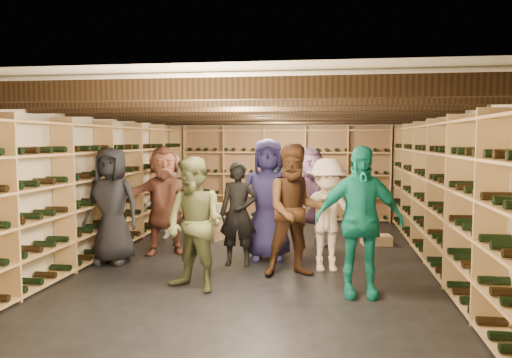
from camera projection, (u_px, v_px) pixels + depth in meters
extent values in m
plane|color=black|center=(263.00, 258.00, 7.76)|extent=(8.00, 8.00, 0.00)
cube|color=beige|center=(286.00, 167.00, 11.61)|extent=(5.50, 0.02, 2.40)
cube|color=beige|center=(191.00, 226.00, 3.72)|extent=(5.50, 0.02, 2.40)
cube|color=beige|center=(94.00, 179.00, 8.07)|extent=(0.02, 8.00, 2.40)
cube|color=beige|center=(449.00, 184.00, 7.26)|extent=(0.02, 8.00, 2.40)
cube|color=beige|center=(263.00, 103.00, 7.57)|extent=(5.50, 8.00, 0.01)
cube|color=black|center=(206.00, 89.00, 4.13)|extent=(5.40, 0.12, 0.18)
cube|color=black|center=(228.00, 98.00, 4.99)|extent=(5.40, 0.12, 0.18)
cube|color=black|center=(243.00, 104.00, 5.85)|extent=(5.40, 0.12, 0.18)
cube|color=black|center=(254.00, 109.00, 6.72)|extent=(5.40, 0.12, 0.18)
cube|color=black|center=(263.00, 112.00, 7.58)|extent=(5.40, 0.12, 0.18)
cube|color=black|center=(270.00, 115.00, 8.44)|extent=(5.40, 0.12, 0.18)
cube|color=black|center=(275.00, 117.00, 9.30)|extent=(5.40, 0.12, 0.18)
cube|color=black|center=(280.00, 119.00, 10.17)|extent=(5.40, 0.12, 0.18)
cube|color=black|center=(284.00, 121.00, 11.03)|extent=(5.40, 0.12, 0.18)
cube|color=tan|center=(105.00, 187.00, 8.05)|extent=(0.32, 7.50, 2.15)
cube|color=tan|center=(436.00, 192.00, 7.29)|extent=(0.32, 7.50, 2.15)
cube|color=tan|center=(285.00, 173.00, 11.45)|extent=(4.70, 0.30, 2.15)
cube|color=tan|center=(209.00, 235.00, 9.21)|extent=(0.58, 0.47, 0.17)
cube|color=tan|center=(209.00, 226.00, 9.19)|extent=(0.58, 0.47, 0.17)
cube|color=tan|center=(209.00, 217.00, 9.18)|extent=(0.58, 0.47, 0.17)
cube|color=tan|center=(209.00, 208.00, 9.16)|extent=(0.58, 0.47, 0.17)
cube|color=tan|center=(260.00, 236.00, 9.07)|extent=(0.59, 0.49, 0.17)
cube|color=tan|center=(260.00, 227.00, 9.05)|extent=(0.59, 0.49, 0.17)
cube|color=tan|center=(376.00, 240.00, 8.76)|extent=(0.55, 0.40, 0.17)
imported|color=black|center=(112.00, 206.00, 7.40)|extent=(0.86, 0.58, 1.73)
imported|color=black|center=(238.00, 214.00, 7.28)|extent=(0.56, 0.37, 1.53)
imported|color=#4C512F|center=(195.00, 224.00, 6.04)|extent=(0.98, 0.89, 1.64)
imported|color=beige|center=(327.00, 215.00, 6.99)|extent=(1.11, 0.76, 1.58)
imported|color=#117B68|center=(359.00, 221.00, 5.83)|extent=(1.08, 0.54, 1.78)
imported|color=brown|center=(165.00, 200.00, 7.99)|extent=(1.70, 1.03, 1.75)
imported|color=#1C1942|center=(268.00, 200.00, 7.61)|extent=(0.97, 0.69, 1.86)
imported|color=#3F2413|center=(296.00, 210.00, 6.69)|extent=(1.02, 0.89, 1.79)
imported|color=#A8A49A|center=(170.00, 196.00, 9.26)|extent=(1.06, 0.66, 1.59)
imported|color=#21442D|center=(278.00, 198.00, 8.75)|extent=(1.03, 0.67, 1.63)
imported|color=#835788|center=(310.00, 197.00, 8.57)|extent=(1.66, 1.00, 1.71)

